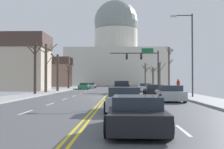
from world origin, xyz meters
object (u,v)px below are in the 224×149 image
at_px(sedan_near_02, 154,91).
at_px(signal_gantry, 144,60).
at_px(sedan_near_03, 170,94).
at_px(pedestrian_00, 178,86).
at_px(sedan_near_04, 124,100).
at_px(bicycle_parked, 181,91).
at_px(pedestrian_01, 178,85).
at_px(sedan_near_00, 145,88).
at_px(pickup_truck_near_01, 122,88).
at_px(sedan_oncoming_01, 91,86).
at_px(street_lamp_right, 189,48).
at_px(sedan_oncoming_00, 84,86).
at_px(sedan_near_05, 136,114).

bearing_deg(sedan_near_02, signal_gantry, 88.53).
distance_m(sedan_near_03, pedestrian_00, 8.09).
xyz_separation_m(sedan_near_04, bicycle_parked, (6.75, 16.89, -0.12)).
bearing_deg(pedestrian_00, pedestrian_01, 78.60).
bearing_deg(pedestrian_00, bicycle_parked, 67.95).
bearing_deg(signal_gantry, pedestrian_01, -70.46).
relative_size(sedan_near_00, pickup_truck_near_01, 0.83).
bearing_deg(pedestrian_00, sedan_oncoming_01, 111.80).
relative_size(signal_gantry, sedan_oncoming_01, 1.80).
distance_m(street_lamp_right, bicycle_parked, 7.09).
relative_size(sedan_near_00, pedestrian_00, 2.51).
height_order(sedan_oncoming_00, sedan_oncoming_01, sedan_oncoming_00).
bearing_deg(sedan_near_05, sedan_near_02, 81.46).
distance_m(sedan_near_05, pedestrian_00, 21.86).
bearing_deg(sedan_near_05, pedestrian_01, 75.60).
bearing_deg(signal_gantry, pickup_truck_near_01, -111.04).
xyz_separation_m(sedan_near_03, sedan_oncoming_00, (-10.86, 31.33, -0.02)).
height_order(sedan_near_04, sedan_oncoming_00, sedan_near_04).
bearing_deg(pedestrian_00, sedan_near_00, 102.22).
distance_m(sedan_near_00, pedestrian_00, 11.89).
bearing_deg(sedan_near_04, sedan_near_02, 76.66).
bearing_deg(sedan_near_04, sedan_oncoming_00, 100.30).
height_order(sedan_near_03, sedan_oncoming_00, sedan_near_03).
distance_m(sedan_oncoming_00, pedestrian_01, 22.99).
xyz_separation_m(sedan_near_03, sedan_near_04, (-3.81, -7.48, 0.00)).
relative_size(sedan_near_03, sedan_near_04, 1.04).
distance_m(sedan_oncoming_00, bicycle_parked, 25.90).
bearing_deg(pedestrian_00, street_lamp_right, -86.51).
bearing_deg(sedan_near_05, pedestrian_00, 74.82).
height_order(street_lamp_right, sedan_near_02, street_lamp_right).
height_order(signal_gantry, sedan_near_02, signal_gantry).
bearing_deg(sedan_near_04, pedestrian_01, 70.91).
xyz_separation_m(sedan_near_03, bicycle_parked, (2.94, 9.41, -0.11)).
relative_size(pickup_truck_near_01, sedan_near_02, 1.11).
distance_m(sedan_near_00, sedan_near_03, 19.36).
relative_size(sedan_near_04, sedan_oncoming_01, 0.98).
distance_m(signal_gantry, pedestrian_00, 15.83).
relative_size(sedan_near_02, sedan_near_05, 1.02).
distance_m(sedan_near_03, bicycle_parked, 9.86).
xyz_separation_m(sedan_near_03, pedestrian_01, (3.38, 13.29, 0.46)).
distance_m(street_lamp_right, sedan_near_05, 18.59).
distance_m(pickup_truck_near_01, sedan_oncoming_01, 27.06).
bearing_deg(pickup_truck_near_01, sedan_oncoming_00, 111.27).
bearing_deg(street_lamp_right, sedan_near_00, 100.02).
bearing_deg(sedan_near_02, sedan_near_03, -86.04).
relative_size(pickup_truck_near_01, sedan_near_05, 1.13).
height_order(sedan_near_05, pedestrian_01, pedestrian_01).
relative_size(signal_gantry, sedan_near_04, 1.83).
height_order(sedan_near_03, sedan_oncoming_01, sedan_near_03).
bearing_deg(sedan_near_03, sedan_oncoming_00, 109.11).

